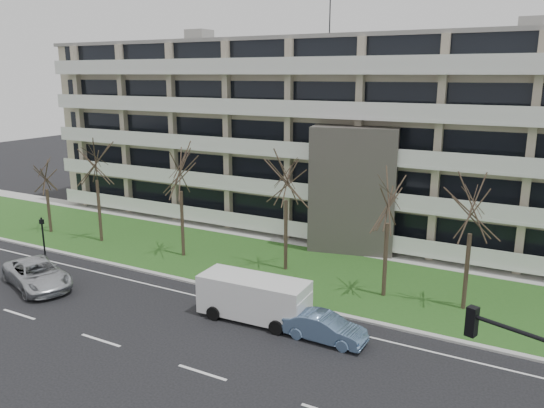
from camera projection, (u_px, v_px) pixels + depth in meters
The scene contains 16 objects.
ground at pixel (202, 373), 22.86m from camera, with size 160.00×160.00×0.00m, color black.
grass_verge at pixel (321, 274), 33.96m from camera, with size 90.00×10.00×0.06m, color #24511B.
curb at pixel (286, 303), 29.68m from camera, with size 90.00×0.35×0.12m, color #B2B2AD.
sidewalk at pixel (351, 250), 38.66m from camera, with size 90.00×2.00×0.08m, color #B2B2AD.
lane_edge_line at pixel (273, 314), 28.41m from camera, with size 90.00×0.12×0.01m, color white.
apartment_building at pixel (384, 137), 42.68m from camera, with size 60.50×15.10×18.75m.
silver_pickup at pixel (37, 274), 31.91m from camera, with size 2.66×5.76×1.60m, color #B8BBC0.
blue_sedan at pixel (325, 328), 25.47m from camera, with size 1.41×4.05×1.33m, color #6D91BE.
white_van at pixel (255, 295), 27.58m from camera, with size 5.89×2.58×2.25m.
pedestrian_signal at pixel (43, 232), 36.56m from camera, with size 0.30×0.25×2.96m.
tree_0 at pixel (45, 172), 41.90m from camera, with size 3.20×3.20×6.41m.
tree_1 at pixel (95, 155), 39.17m from camera, with size 4.29×4.29×8.57m.
tree_2 at pixel (180, 165), 35.94m from camera, with size 4.19×4.19×8.37m.
tree_3 at pixel (286, 172), 33.29m from camera, with size 4.19×4.19×8.38m.
tree_4 at pixel (389, 194), 29.28m from camera, with size 3.92×3.92×7.84m.
tree_5 at pixel (473, 203), 27.59m from camera, with size 3.85×3.85×7.71m.
Camera 1 is at (12.36, -16.57, 12.55)m, focal length 35.00 mm.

